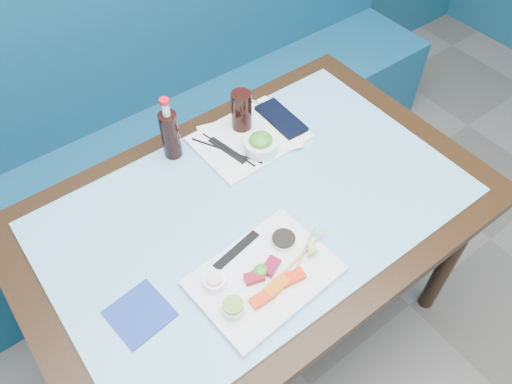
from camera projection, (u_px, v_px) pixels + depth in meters
booth_bench at (142, 141)px, 2.20m from camera, size 3.00×0.56×1.17m
dining_table at (256, 224)px, 1.55m from camera, size 1.40×0.90×0.75m
glass_top at (256, 207)px, 1.48m from camera, size 1.22×0.76×0.01m
sashimi_plate at (264, 276)px, 1.32m from camera, size 0.39×0.29×0.02m
salmon_left at (262, 298)px, 1.26m from camera, size 0.07×0.03×0.02m
salmon_mid at (276, 286)px, 1.28m from camera, size 0.07×0.04×0.02m
salmon_right at (293, 277)px, 1.29m from camera, size 0.07×0.04×0.02m
tuna_left at (254, 278)px, 1.29m from camera, size 0.06×0.04×0.02m
tuna_right at (271, 266)px, 1.32m from camera, size 0.06×0.05×0.02m
seaweed_garnish at (261, 271)px, 1.30m from camera, size 0.05×0.05×0.02m
ramekin_wasabi at (233, 308)px, 1.23m from camera, size 0.07×0.07×0.02m
wasabi_fill at (233, 305)px, 1.22m from camera, size 0.06×0.06×0.01m
ramekin_ginger at (215, 282)px, 1.28m from camera, size 0.06×0.06×0.03m
ginger_fill at (214, 278)px, 1.27m from camera, size 0.05×0.05×0.01m
soy_dish at (284, 240)px, 1.37m from camera, size 0.09×0.09×0.01m
soy_fill at (284, 238)px, 1.36m from camera, size 0.07×0.07×0.01m
lemon_wedge at (314, 250)px, 1.33m from camera, size 0.05×0.05×0.04m
chopstick_sleeve at (237, 250)px, 1.36m from camera, size 0.16×0.05×0.00m
wooden_chopstick_a at (300, 256)px, 1.34m from camera, size 0.22×0.05×0.01m
wooden_chopstick_b at (303, 254)px, 1.35m from camera, size 0.18×0.10×0.01m
serving_tray at (249, 138)px, 1.66m from camera, size 0.36×0.27×0.01m
paper_placemat at (249, 136)px, 1.65m from camera, size 0.35×0.29×0.00m
seaweed_bowl at (261, 146)px, 1.59m from camera, size 0.13×0.13×0.04m
seaweed_salad at (261, 140)px, 1.57m from camera, size 0.10×0.10×0.04m
cola_glass at (242, 111)px, 1.63m from camera, size 0.07×0.07×0.14m
navy_pouch at (281, 118)px, 1.70m from camera, size 0.09×0.20×0.02m
fork at (261, 104)px, 1.75m from camera, size 0.04×0.08×0.01m
black_chopstick_a at (226, 151)px, 1.61m from camera, size 0.12×0.23×0.01m
black_chopstick_b at (229, 150)px, 1.61m from camera, size 0.06×0.22×0.01m
tray_sleeve at (228, 150)px, 1.61m from camera, size 0.06×0.16×0.00m
cola_bottle_body at (170, 135)px, 1.55m from camera, size 0.06×0.06×0.17m
cola_bottle_neck at (166, 109)px, 1.47m from camera, size 0.03×0.03×0.05m
cola_bottle_cap at (164, 101)px, 1.45m from camera, size 0.04×0.04×0.01m
blue_napkin at (140, 314)px, 1.26m from camera, size 0.16×0.16×0.01m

